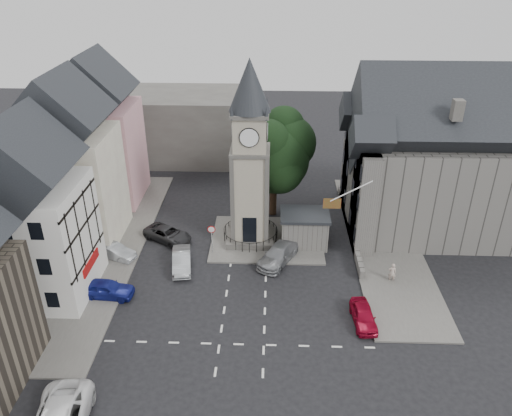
{
  "coord_description": "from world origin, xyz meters",
  "views": [
    {
      "loc": [
        1.87,
        -30.78,
        23.92
      ],
      "look_at": [
        0.6,
        5.0,
        4.86
      ],
      "focal_mm": 35.0,
      "sensor_mm": 36.0,
      "label": 1
    }
  ],
  "objects_px": {
    "stone_shelter": "(304,228)",
    "pedestrian": "(392,273)",
    "clock_tower": "(250,157)",
    "car_west_blue": "(107,289)",
    "car_east_red": "(363,316)"
  },
  "relations": [
    {
      "from": "car_west_blue",
      "to": "pedestrian",
      "type": "relative_size",
      "value": 2.46
    },
    {
      "from": "car_west_blue",
      "to": "stone_shelter",
      "type": "bearing_deg",
      "value": -58.05
    },
    {
      "from": "stone_shelter",
      "to": "car_west_blue",
      "type": "bearing_deg",
      "value": -151.97
    },
    {
      "from": "stone_shelter",
      "to": "pedestrian",
      "type": "relative_size",
      "value": 2.53
    },
    {
      "from": "car_east_red",
      "to": "pedestrian",
      "type": "bearing_deg",
      "value": 54.96
    },
    {
      "from": "car_west_blue",
      "to": "pedestrian",
      "type": "xyz_separation_m",
      "value": [
        22.07,
        2.68,
        0.14
      ]
    },
    {
      "from": "clock_tower",
      "to": "car_west_blue",
      "type": "height_order",
      "value": "clock_tower"
    },
    {
      "from": "car_west_blue",
      "to": "car_east_red",
      "type": "bearing_deg",
      "value": -93.01
    },
    {
      "from": "clock_tower",
      "to": "pedestrian",
      "type": "height_order",
      "value": "clock_tower"
    },
    {
      "from": "clock_tower",
      "to": "car_east_red",
      "type": "distance_m",
      "value": 15.78
    },
    {
      "from": "car_west_blue",
      "to": "car_east_red",
      "type": "distance_m",
      "value": 19.21
    },
    {
      "from": "clock_tower",
      "to": "car_west_blue",
      "type": "bearing_deg",
      "value": -140.62
    },
    {
      "from": "clock_tower",
      "to": "pedestrian",
      "type": "bearing_deg",
      "value": -27.52
    },
    {
      "from": "stone_shelter",
      "to": "car_west_blue",
      "type": "distance_m",
      "value": 17.43
    },
    {
      "from": "pedestrian",
      "to": "stone_shelter",
      "type": "bearing_deg",
      "value": -34.67
    }
  ]
}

